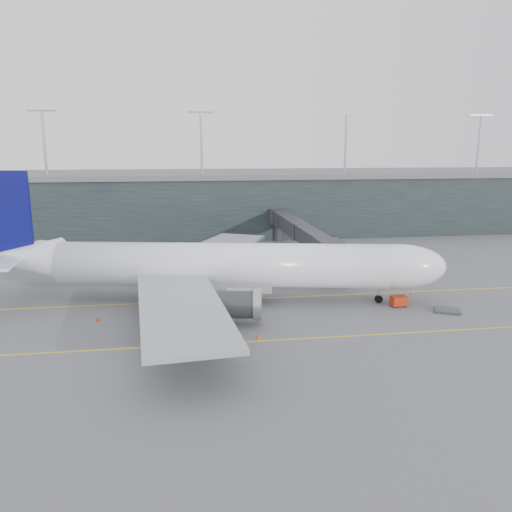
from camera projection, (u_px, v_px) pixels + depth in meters
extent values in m
plane|color=#56555A|center=(184.00, 294.00, 73.96)|extent=(320.00, 320.00, 0.00)
cube|color=gold|center=(184.00, 302.00, 70.09)|extent=(160.00, 0.25, 0.02)
cube|color=gold|center=(185.00, 345.00, 54.62)|extent=(160.00, 0.25, 0.02)
cube|color=gold|center=(210.00, 262.00, 94.00)|extent=(0.25, 60.00, 0.02)
cube|color=black|center=(182.00, 204.00, 128.55)|extent=(240.00, 35.00, 14.00)
cube|color=#5D6062|center=(181.00, 174.00, 126.93)|extent=(240.00, 36.00, 1.20)
cylinder|color=#9E9EA3|center=(44.00, 144.00, 111.44)|extent=(0.60, 0.60, 14.00)
cylinder|color=#9E9EA3|center=(201.00, 144.00, 116.40)|extent=(0.60, 0.60, 14.00)
cylinder|color=#9E9EA3|center=(346.00, 144.00, 121.36)|extent=(0.60, 0.60, 14.00)
cylinder|color=#9E9EA3|center=(479.00, 144.00, 126.32)|extent=(0.60, 0.60, 14.00)
cylinder|color=white|center=(222.00, 265.00, 69.33)|extent=(45.94, 14.45, 6.15)
ellipsoid|color=white|center=(399.00, 266.00, 68.39)|extent=(13.82, 8.42, 6.15)
cone|color=white|center=(23.00, 258.00, 70.29)|extent=(11.80, 7.81, 5.90)
cube|color=#909298|center=(216.00, 281.00, 69.88)|extent=(16.50, 7.80, 1.98)
cube|color=black|center=(427.00, 260.00, 68.03)|extent=(2.69, 3.32, 0.79)
cube|color=#909298|center=(181.00, 305.00, 54.66)|extent=(11.57, 29.45, 0.55)
cylinder|color=#323236|center=(231.00, 304.00, 60.63)|extent=(7.46, 4.69, 3.47)
cube|color=#909298|center=(215.00, 250.00, 84.66)|extent=(20.86, 29.69, 0.55)
cylinder|color=#323236|center=(241.00, 268.00, 79.02)|extent=(7.46, 4.69, 3.47)
cube|color=#0A0B59|center=(8.00, 214.00, 69.02)|extent=(6.42, 1.68, 11.89)
cube|color=white|center=(34.00, 247.00, 75.55)|extent=(8.77, 10.40, 0.35)
cylinder|color=black|center=(379.00, 299.00, 69.48)|extent=(1.14, 0.59, 1.09)
cylinder|color=#9E9EA3|center=(379.00, 294.00, 69.33)|extent=(0.30, 0.30, 2.58)
cylinder|color=black|center=(189.00, 307.00, 65.82)|extent=(1.36, 0.72, 1.29)
cylinder|color=black|center=(200.00, 287.00, 75.11)|extent=(1.36, 0.72, 1.29)
cube|color=#2B2B30|center=(329.00, 250.00, 76.64)|extent=(3.72, 4.17, 3.21)
cube|color=#2B2B30|center=(313.00, 239.00, 85.84)|extent=(3.03, 14.96, 2.87)
cube|color=#2B2B30|center=(293.00, 226.00, 100.24)|extent=(3.32, 14.96, 2.99)
cube|color=#2B2B30|center=(278.00, 216.00, 114.65)|extent=(3.61, 14.96, 3.10)
cylinder|color=#9E9EA3|center=(311.00, 259.00, 87.37)|extent=(0.57, 0.57, 4.36)
cube|color=#323236|center=(311.00, 268.00, 87.75)|extent=(2.31, 1.75, 0.80)
cylinder|color=#2B2B30|center=(280.00, 216.00, 115.07)|extent=(4.59, 4.59, 3.44)
cylinder|color=#2B2B30|center=(280.00, 232.00, 115.85)|extent=(2.07, 2.07, 4.13)
cube|color=#AF270C|center=(399.00, 301.00, 67.81)|extent=(2.25, 1.54, 1.26)
cylinder|color=black|center=(395.00, 307.00, 67.31)|extent=(0.40, 0.18, 0.39)
cylinder|color=black|center=(406.00, 306.00, 67.66)|extent=(0.40, 0.18, 0.39)
cylinder|color=black|center=(392.00, 304.00, 68.23)|extent=(0.40, 0.18, 0.39)
cylinder|color=black|center=(402.00, 304.00, 68.58)|extent=(0.40, 0.18, 0.39)
cube|color=#36353A|center=(447.00, 310.00, 65.77)|extent=(3.94, 3.64, 0.32)
cube|color=#323236|center=(155.00, 278.00, 81.98)|extent=(2.47, 2.22, 0.20)
cube|color=#9EA3AA|center=(155.00, 273.00, 81.78)|extent=(2.05, 1.99, 1.53)
cube|color=navy|center=(155.00, 268.00, 81.61)|extent=(2.12, 2.06, 0.08)
cube|color=#323236|center=(177.00, 274.00, 85.11)|extent=(2.19, 1.78, 0.21)
cube|color=#B1B6BE|center=(177.00, 268.00, 84.90)|extent=(1.76, 1.66, 1.61)
cube|color=navy|center=(177.00, 263.00, 84.72)|extent=(1.82, 1.71, 0.09)
cube|color=#323236|center=(192.00, 273.00, 85.27)|extent=(1.86, 1.51, 0.18)
cube|color=#A0A3AC|center=(192.00, 269.00, 85.10)|extent=(1.50, 1.41, 1.36)
cube|color=navy|center=(192.00, 265.00, 84.95)|extent=(1.54, 1.46, 0.07)
cone|color=orange|center=(411.00, 292.00, 73.75)|extent=(0.41, 0.41, 0.66)
cone|color=#D7440B|center=(258.00, 336.00, 56.28)|extent=(0.46, 0.46, 0.73)
cone|color=#EC590D|center=(222.00, 270.00, 86.84)|extent=(0.46, 0.46, 0.73)
cone|color=#ED370D|center=(97.00, 319.00, 62.13)|extent=(0.43, 0.43, 0.69)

